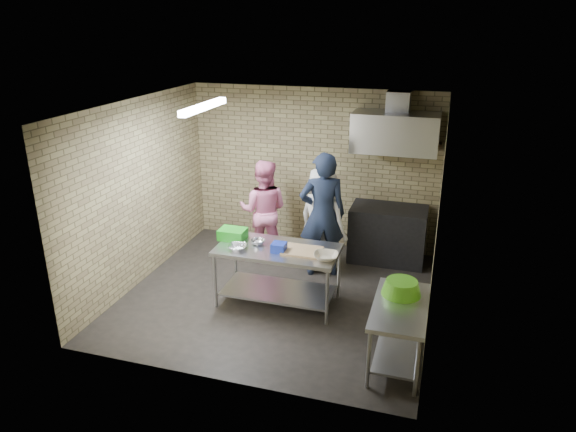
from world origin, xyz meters
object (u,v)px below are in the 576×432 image
object	(u,v)px
stove	(388,234)
bottle_green	(426,137)
prep_table	(278,275)
blue_tub	(279,247)
green_basin	(401,287)
woman_pink	(264,210)
bottle_red	(399,135)
side_counter	(398,334)
green_crate	(233,234)
woman_white	(322,219)
man_navy	(323,215)

from	to	relation	value
stove	bottle_green	distance (m)	1.65
prep_table	bottle_green	world-z (taller)	bottle_green
blue_tub	green_basin	size ratio (longest dim) A/B	0.40
green_basin	woman_pink	bearing A→B (deg)	140.03
bottle_red	woman_pink	distance (m)	2.45
side_counter	green_crate	xyz separation A→B (m)	(-2.43, 1.03, 0.53)
bottle_red	green_basin	bearing A→B (deg)	-82.10
prep_table	green_crate	xyz separation A→B (m)	(-0.70, 0.12, 0.49)
bottle_green	woman_white	xyz separation A→B (m)	(-1.40, -0.85, -1.19)
side_counter	green_basin	distance (m)	0.52
green_crate	man_navy	distance (m)	1.42
bottle_red	bottle_green	xyz separation A→B (m)	(0.40, 0.00, -0.01)
stove	green_basin	distance (m)	2.57
woman_pink	woman_white	bearing A→B (deg)	165.80
side_counter	woman_white	xyz separation A→B (m)	(-1.40, 2.14, 0.45)
side_counter	bottle_red	size ratio (longest dim) A/B	6.67
prep_table	stove	distance (m)	2.24
woman_pink	stove	bearing A→B (deg)	-173.51
stove	man_navy	bearing A→B (deg)	-139.20
stove	bottle_green	bearing A→B (deg)	28.07
woman_white	green_basin	bearing A→B (deg)	147.72
stove	blue_tub	size ratio (longest dim) A/B	6.53
green_basin	man_navy	size ratio (longest dim) A/B	0.24
bottle_green	woman_pink	bearing A→B (deg)	-162.63
side_counter	green_crate	size ratio (longest dim) A/B	3.27
side_counter	man_navy	size ratio (longest dim) A/B	0.62
green_basin	bottle_green	size ratio (longest dim) A/B	3.07
bottle_green	woman_pink	size ratio (longest dim) A/B	0.09
green_crate	man_navy	bearing A→B (deg)	41.33
bottle_green	man_navy	world-z (taller)	bottle_green
stove	bottle_red	size ratio (longest dim) A/B	6.67
side_counter	woman_pink	xyz separation A→B (m)	(-2.40, 2.24, 0.45)
blue_tub	bottle_green	size ratio (longest dim) A/B	1.22
prep_table	woman_pink	size ratio (longest dim) A/B	1.00
green_basin	woman_white	world-z (taller)	woman_white
green_crate	prep_table	bearing A→B (deg)	-9.73
prep_table	blue_tub	bearing A→B (deg)	-63.43
bottle_green	woman_pink	world-z (taller)	bottle_green
stove	woman_white	bearing A→B (deg)	-147.21
blue_tub	green_basin	bearing A→B (deg)	-18.56
green_basin	woman_pink	xyz separation A→B (m)	(-2.38, 1.99, -0.01)
green_crate	bottle_green	distance (m)	3.32
blue_tub	bottle_red	xyz separation A→B (m)	(1.28, 2.18, 1.14)
side_counter	woman_white	world-z (taller)	woman_white
prep_table	woman_pink	distance (m)	1.55
green_crate	woman_pink	bearing A→B (deg)	88.49
blue_tub	bottle_green	bearing A→B (deg)	52.48
side_counter	blue_tub	world-z (taller)	blue_tub
stove	bottle_red	xyz separation A→B (m)	(0.05, 0.24, 1.58)
green_crate	green_basin	size ratio (longest dim) A/B	0.80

